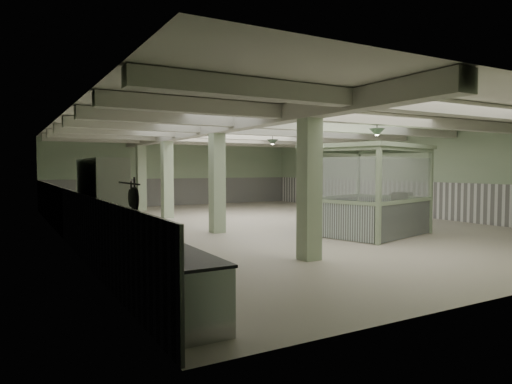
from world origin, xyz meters
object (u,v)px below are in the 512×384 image
walkin_cooler (103,209)px  guard_booth (367,175)px  filing_cabinet (402,211)px  prep_counter (145,266)px

walkin_cooler → guard_booth: bearing=2.7°
walkin_cooler → filing_cabinet: size_ratio=2.03×
prep_counter → filing_cabinet: size_ratio=3.94×
prep_counter → filing_cabinet: (9.71, 3.54, 0.17)m
guard_booth → prep_counter: bearing=-172.8°
prep_counter → filing_cabinet: 10.34m
prep_counter → walkin_cooler: (-0.08, 3.00, 0.72)m
walkin_cooler → filing_cabinet: bearing=3.2°
prep_counter → guard_booth: 8.79m
walkin_cooler → guard_booth: (8.07, 0.39, 0.68)m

